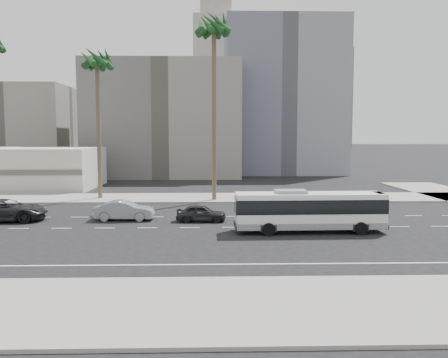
{
  "coord_description": "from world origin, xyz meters",
  "views": [
    {
      "loc": [
        -4.43,
        -32.4,
        6.46
      ],
      "look_at": [
        -3.48,
        4.0,
        3.09
      ],
      "focal_mm": 37.23,
      "sensor_mm": 36.0,
      "label": 1
    }
  ],
  "objects_px": {
    "city_bus": "(309,210)",
    "palm_mid": "(97,64)",
    "car_c": "(5,210)",
    "car_a": "(201,213)",
    "palm_near": "(214,32)",
    "car_b": "(124,210)"
  },
  "relations": [
    {
      "from": "palm_near",
      "to": "palm_mid",
      "type": "relative_size",
      "value": 1.2
    },
    {
      "from": "city_bus",
      "to": "car_c",
      "type": "bearing_deg",
      "value": 167.1
    },
    {
      "from": "car_c",
      "to": "palm_mid",
      "type": "distance_m",
      "value": 18.19
    },
    {
      "from": "car_a",
      "to": "palm_near",
      "type": "distance_m",
      "value": 19.44
    },
    {
      "from": "city_bus",
      "to": "car_a",
      "type": "xyz_separation_m",
      "value": [
        -7.39,
        4.11,
        -0.87
      ]
    },
    {
      "from": "car_a",
      "to": "palm_near",
      "type": "relative_size",
      "value": 0.21
    },
    {
      "from": "car_b",
      "to": "palm_near",
      "type": "relative_size",
      "value": 0.25
    },
    {
      "from": "palm_near",
      "to": "city_bus",
      "type": "bearing_deg",
      "value": -67.47
    },
    {
      "from": "city_bus",
      "to": "car_c",
      "type": "height_order",
      "value": "city_bus"
    },
    {
      "from": "palm_mid",
      "to": "city_bus",
      "type": "bearing_deg",
      "value": -43.03
    },
    {
      "from": "city_bus",
      "to": "palm_mid",
      "type": "xyz_separation_m",
      "value": [
        -18.05,
        16.85,
        12.12
      ]
    },
    {
      "from": "car_c",
      "to": "palm_near",
      "type": "height_order",
      "value": "palm_near"
    },
    {
      "from": "palm_near",
      "to": "palm_mid",
      "type": "distance_m",
      "value": 12.16
    },
    {
      "from": "car_b",
      "to": "palm_mid",
      "type": "relative_size",
      "value": 0.3
    },
    {
      "from": "city_bus",
      "to": "palm_near",
      "type": "distance_m",
      "value": 22.34
    },
    {
      "from": "city_bus",
      "to": "palm_mid",
      "type": "relative_size",
      "value": 0.66
    },
    {
      "from": "city_bus",
      "to": "car_b",
      "type": "xyz_separation_m",
      "value": [
        -13.34,
        4.83,
        -0.76
      ]
    },
    {
      "from": "city_bus",
      "to": "palm_near",
      "type": "xyz_separation_m",
      "value": [
        -6.34,
        15.29,
        15.0
      ]
    },
    {
      "from": "car_c",
      "to": "palm_mid",
      "type": "relative_size",
      "value": 0.4
    },
    {
      "from": "city_bus",
      "to": "car_a",
      "type": "bearing_deg",
      "value": 149.77
    },
    {
      "from": "car_b",
      "to": "palm_near",
      "type": "xyz_separation_m",
      "value": [
        7.0,
        10.46,
        15.76
      ]
    },
    {
      "from": "palm_mid",
      "to": "car_b",
      "type": "bearing_deg",
      "value": -68.63
    }
  ]
}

